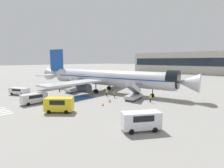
{
  "coord_description": "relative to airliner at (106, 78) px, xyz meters",
  "views": [
    {
      "loc": [
        31.46,
        -32.39,
        8.39
      ],
      "look_at": [
        1.03,
        -0.22,
        2.39
      ],
      "focal_mm": 28.0,
      "sensor_mm": 36.0,
      "label": 1
    }
  ],
  "objects": [
    {
      "name": "service_van_1",
      "position": [
        21.56,
        -15.37,
        -2.47
      ],
      "size": [
        4.15,
        4.78,
        2.32
      ],
      "rotation": [
        0.0,
        0.0,
        2.52
      ],
      "color": "silver",
      "rests_on": "ground_plane"
    },
    {
      "name": "service_van_2",
      "position": [
        -12.46,
        -17.4,
        -2.77
      ],
      "size": [
        5.27,
        3.72,
        1.75
      ],
      "rotation": [
        0.0,
        0.0,
        5.14
      ],
      "color": "silver",
      "rests_on": "ground_plane"
    },
    {
      "name": "ground_crew_1",
      "position": [
        6.62,
        -3.86,
        -2.92
      ],
      "size": [
        0.46,
        0.47,
        1.61
      ],
      "rotation": [
        0.0,
        0.0,
        2.3
      ],
      "color": "#191E38",
      "rests_on": "ground_plane"
    },
    {
      "name": "traffic_cone_2",
      "position": [
        9.76,
        -10.43,
        -3.59
      ],
      "size": [
        0.46,
        0.46,
        0.51
      ],
      "color": "orange",
      "rests_on": "ground_plane"
    },
    {
      "name": "traffic_cone_1",
      "position": [
        8.7,
        -7.49,
        -3.53
      ],
      "size": [
        0.57,
        0.57,
        0.63
      ],
      "color": "orange",
      "rests_on": "ground_plane"
    },
    {
      "name": "ground_plane",
      "position": [
        1.36,
        0.06,
        -3.84
      ],
      "size": [
        600.0,
        600.0,
        0.0
      ],
      "primitive_type": "plane",
      "color": "gray"
    },
    {
      "name": "apron_stand_patch_blue",
      "position": [
        0.64,
        -10.83,
        -3.84
      ],
      "size": [
        4.8,
        9.15,
        0.01
      ],
      "primitive_type": "cube",
      "color": "#2856A8",
      "rests_on": "ground_plane"
    },
    {
      "name": "ground_crew_2",
      "position": [
        -9.27,
        -8.41,
        -2.79
      ],
      "size": [
        0.49,
        0.42,
        1.82
      ],
      "rotation": [
        0.0,
        0.0,
        0.56
      ],
      "color": "black",
      "rests_on": "ground_plane"
    },
    {
      "name": "ground_crew_3",
      "position": [
        14.86,
        -2.12,
        -2.82
      ],
      "size": [
        0.47,
        0.33,
        1.77
      ],
      "rotation": [
        0.0,
        0.0,
        2.88
      ],
      "color": "#2D2D33",
      "rests_on": "ground_plane"
    },
    {
      "name": "service_van_0",
      "position": [
        7.63,
        -18.19,
        -2.42
      ],
      "size": [
        4.59,
        4.41,
        2.42
      ],
      "rotation": [
        0.0,
        0.0,
        5.45
      ],
      "color": "yellow",
      "rests_on": "ground_plane"
    },
    {
      "name": "terminal_building",
      "position": [
        -3.03,
        82.78,
        2.92
      ],
      "size": [
        86.47,
        12.1,
        13.53
      ],
      "color": "#B2AD9E",
      "rests_on": "ground_plane"
    },
    {
      "name": "apron_leadline_yellow",
      "position": [
        0.64,
        0.13,
        -3.84
      ],
      "size": [
        77.19,
        16.16,
        0.01
      ],
      "primitive_type": "cube",
      "rotation": [
        0.0,
        0.0,
        -1.37
      ],
      "color": "gold",
      "rests_on": "ground_plane"
    },
    {
      "name": "traffic_cone_0",
      "position": [
        -16.05,
        -4.9,
        -3.49
      ],
      "size": [
        0.63,
        0.63,
        0.7
      ],
      "color": "orange",
      "rests_on": "ground_plane"
    },
    {
      "name": "boarding_stairs_aft",
      "position": [
        -6.1,
        -5.91,
        -2.81
      ],
      "size": [
        3.13,
        5.51,
        4.36
      ],
      "rotation": [
        0.0,
        0.0,
        0.2
      ],
      "color": "#ADB2BA",
      "rests_on": "ground_plane"
    },
    {
      "name": "boarding_stairs_forward",
      "position": [
        10.93,
        -2.39,
        -2.86
      ],
      "size": [
        3.13,
        5.51,
        3.96
      ],
      "rotation": [
        0.0,
        0.0,
        0.2
      ],
      "color": "#ADB2BA",
      "rests_on": "ground_plane"
    },
    {
      "name": "service_van_3",
      "position": [
        -1.06,
        -18.59,
        -2.64
      ],
      "size": [
        1.87,
        4.77,
        2.0
      ],
      "rotation": [
        0.0,
        0.0,
        0.0
      ],
      "color": "silver",
      "rests_on": "ground_plane"
    },
    {
      "name": "fuel_tanker",
      "position": [
        -4.64,
        21.77,
        -1.99
      ],
      "size": [
        10.15,
        3.21,
        3.64
      ],
      "rotation": [
        0.0,
        0.0,
        -1.64
      ],
      "color": "#38383D",
      "rests_on": "ground_plane"
    },
    {
      "name": "airliner",
      "position": [
        0.0,
        0.0,
        0.0
      ],
      "size": [
        45.05,
        33.96,
        11.81
      ],
      "rotation": [
        0.0,
        0.0,
        -1.37
      ],
      "color": "silver",
      "rests_on": "ground_plane"
    },
    {
      "name": "apron_walkway_bar_4",
      "position": [
        2.44,
        -25.22,
        -3.84
      ],
      "size": [
        0.44,
        3.6,
        0.01
      ],
      "primitive_type": "cube",
      "color": "silver",
      "rests_on": "ground_plane"
    },
    {
      "name": "ground_crew_0",
      "position": [
        4.16,
        -3.83,
        -2.86
      ],
      "size": [
        0.28,
        0.46,
        1.71
      ],
      "rotation": [
        0.0,
        0.0,
        1.69
      ],
      "color": "#191E38",
      "rests_on": "ground_plane"
    }
  ]
}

